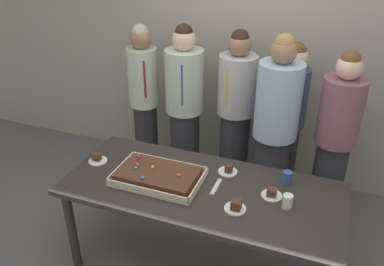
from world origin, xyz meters
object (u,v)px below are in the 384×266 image
Objects in this scene: drink_cup_middle at (287,178)px; person_far_right_suit at (288,121)px; drink_cup_nearest at (287,201)px; plated_slice_near_right at (272,194)px; plated_slice_far_right at (236,207)px; person_striped_tie_right at (334,146)px; plated_slice_near_left at (228,170)px; plated_slice_far_left at (97,159)px; party_table at (202,196)px; person_left_edge_reaching at (274,135)px; cake_server_utensil at (216,187)px; sheet_cake at (158,176)px; person_serving_front at (144,100)px; person_green_shirt_behind at (236,113)px; person_back_corner at (185,108)px.

person_far_right_suit reaches higher than drink_cup_middle.
plated_slice_near_right is at bearing 145.40° from drink_cup_nearest.
person_striped_tie_right is (0.57, 0.98, 0.06)m from plated_slice_far_right.
plated_slice_near_left is 0.09× the size of person_striped_tie_right.
plated_slice_near_right reaches higher than plated_slice_far_left.
party_table is 0.65m from drink_cup_middle.
person_left_edge_reaching is at bearing 28.98° from plated_slice_far_left.
person_striped_tie_right reaches higher than plated_slice_near_right.
drink_cup_middle is 0.06× the size of person_far_right_suit.
cake_server_utensil is at bearing 10.32° from person_striped_tie_right.
drink_cup_nearest is (0.62, -0.01, 0.14)m from party_table.
plated_slice_near_left is at bearing 31.21° from sheet_cake.
plated_slice_near_left is at bearing -177.44° from drink_cup_middle.
plated_slice_near_left is at bearing 151.88° from drink_cup_nearest.
person_serving_front reaches higher than plated_slice_near_left.
person_green_shirt_behind reaches higher than cake_server_utensil.
drink_cup_nearest is at bearing -5.30° from cake_server_utensil.
drink_cup_middle reaches higher than plated_slice_far_left.
plated_slice_far_right reaches higher than cake_server_utensil.
plated_slice_far_left is 1.54m from drink_cup_nearest.
person_back_corner is at bearing 137.63° from drink_cup_nearest.
party_table is 1.22× the size of person_striped_tie_right.
person_far_right_suit is (1.47, 0.08, -0.02)m from person_serving_front.
person_serving_front reaches higher than plated_slice_far_right.
drink_cup_middle is (0.27, 0.44, 0.02)m from plated_slice_far_right.
drink_cup_nearest is at bearing 1.12° from sheet_cake.
plated_slice_near_right is (0.50, 0.07, 0.11)m from party_table.
person_green_shirt_behind reaches higher than drink_cup_middle.
person_serving_front is 1.92m from person_striped_tie_right.
person_green_shirt_behind is at bearing 105.49° from plated_slice_far_right.
plated_slice_near_left is 0.09× the size of person_back_corner.
plated_slice_near_left is 0.09× the size of person_serving_front.
plated_slice_far_left is at bearing 178.42° from drink_cup_nearest.
plated_slice_far_left is 1.23m from plated_slice_far_right.
plated_slice_near_right is 0.75× the size of cake_server_utensil.
person_back_corner is at bearing 117.86° from party_table.
person_far_right_suit is (0.31, 0.94, 0.05)m from plated_slice_near_left.
plated_slice_far_right is at bearing 28.77° from person_green_shirt_behind.
person_back_corner is (-1.43, 0.25, 0.01)m from person_striped_tie_right.
drink_cup_nearest is at bearing 41.04° from person_far_right_suit.
party_table is 13.71× the size of plated_slice_far_left.
person_far_right_suit is (-0.18, 1.20, 0.02)m from drink_cup_nearest.
plated_slice_far_right is 1.85m from person_serving_front.
drink_cup_middle is 1.08m from person_green_shirt_behind.
sheet_cake is 0.96m from drink_cup_nearest.
drink_cup_nearest is 0.06× the size of person_back_corner.
person_left_edge_reaching is (1.42, -0.36, 0.04)m from person_serving_front.
drink_cup_middle is at bearing 43.25° from person_back_corner.
person_serving_front is at bearing -54.52° from person_far_right_suit.
cake_server_utensil is (-0.20, 0.20, -0.02)m from plated_slice_far_right.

